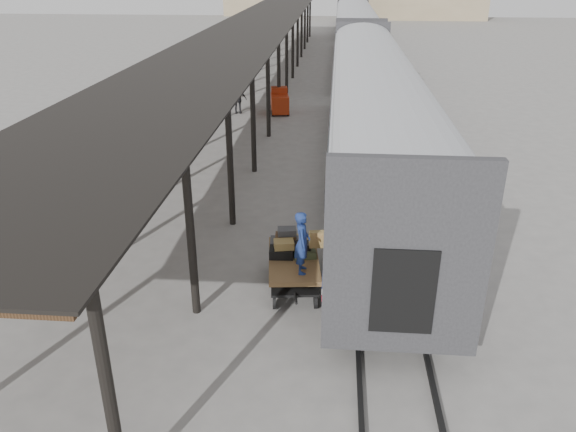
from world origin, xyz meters
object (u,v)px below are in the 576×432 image
(luggage_tug, at_px, (280,102))
(pedestrian, at_px, (238,99))
(baggage_cart, at_px, (294,265))
(porter, at_px, (302,243))

(luggage_tug, bearing_deg, pedestrian, 177.80)
(baggage_cart, distance_m, pedestrian, 18.52)
(porter, relative_size, pedestrian, 0.97)
(baggage_cart, height_order, luggage_tug, luggage_tug)
(porter, xyz_separation_m, pedestrian, (-4.68, 18.63, -0.83))
(luggage_tug, xyz_separation_m, porter, (2.41, -18.91, 1.01))
(luggage_tug, height_order, porter, porter)
(luggage_tug, bearing_deg, porter, -91.87)
(baggage_cart, relative_size, porter, 1.62)
(baggage_cart, bearing_deg, luggage_tug, 90.34)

